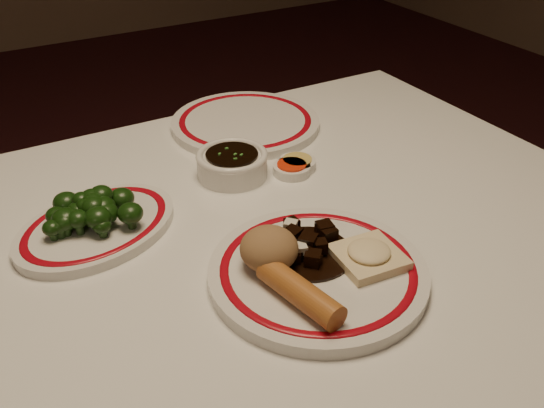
{
  "coord_description": "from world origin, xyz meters",
  "views": [
    {
      "loc": [
        -0.32,
        -0.63,
        1.26
      ],
      "look_at": [
        0.04,
        -0.01,
        0.8
      ],
      "focal_mm": 40.0,
      "sensor_mm": 36.0,
      "label": 1
    }
  ],
  "objects": [
    {
      "name": "broccoli_pile",
      "position": [
        -0.19,
        0.12,
        0.79
      ],
      "size": [
        0.14,
        0.12,
        0.05
      ],
      "color": "#23471C",
      "rests_on": "broccoli_plate"
    },
    {
      "name": "dining_table",
      "position": [
        0.0,
        0.0,
        0.66
      ],
      "size": [
        1.2,
        0.9,
        0.75
      ],
      "color": "white",
      "rests_on": "ground"
    },
    {
      "name": "far_plate",
      "position": [
        0.17,
        0.33,
        0.76
      ],
      "size": [
        0.37,
        0.37,
        0.02
      ],
      "color": "silver",
      "rests_on": "dining_table"
    },
    {
      "name": "fried_wonton",
      "position": [
        0.1,
        -0.15,
        0.78
      ],
      "size": [
        0.09,
        0.09,
        0.02
      ],
      "color": "beige",
      "rests_on": "main_plate"
    },
    {
      "name": "sweet_sour_dish",
      "position": [
        0.15,
        0.13,
        0.76
      ],
      "size": [
        0.06,
        0.06,
        0.02
      ],
      "color": "silver",
      "rests_on": "dining_table"
    },
    {
      "name": "main_plate",
      "position": [
        0.04,
        -0.13,
        0.76
      ],
      "size": [
        0.37,
        0.37,
        0.02
      ],
      "color": "silver",
      "rests_on": "dining_table"
    },
    {
      "name": "soy_bowl",
      "position": [
        0.06,
        0.17,
        0.77
      ],
      "size": [
        0.12,
        0.12,
        0.04
      ],
      "color": "silver",
      "rests_on": "dining_table"
    },
    {
      "name": "stirfry_heap",
      "position": [
        0.04,
        -0.09,
        0.78
      ],
      "size": [
        0.12,
        0.12,
        0.03
      ],
      "color": "black",
      "rests_on": "main_plate"
    },
    {
      "name": "spring_roll",
      "position": [
        -0.02,
        -0.17,
        0.78
      ],
      "size": [
        0.06,
        0.13,
        0.03
      ],
      "primitive_type": "cylinder",
      "rotation": [
        1.57,
        0.0,
        0.19
      ],
      "color": "#B1682B",
      "rests_on": "main_plate"
    },
    {
      "name": "rice_mound",
      "position": [
        -0.01,
        -0.09,
        0.8
      ],
      "size": [
        0.08,
        0.08,
        0.05
      ],
      "primitive_type": "ellipsoid",
      "color": "#986F48",
      "rests_on": "main_plate"
    },
    {
      "name": "broccoli_plate",
      "position": [
        -0.18,
        0.12,
        0.76
      ],
      "size": [
        0.3,
        0.28,
        0.02
      ],
      "color": "silver",
      "rests_on": "dining_table"
    },
    {
      "name": "mustard_dish",
      "position": [
        0.17,
        0.14,
        0.76
      ],
      "size": [
        0.06,
        0.06,
        0.02
      ],
      "color": "silver",
      "rests_on": "dining_table"
    }
  ]
}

